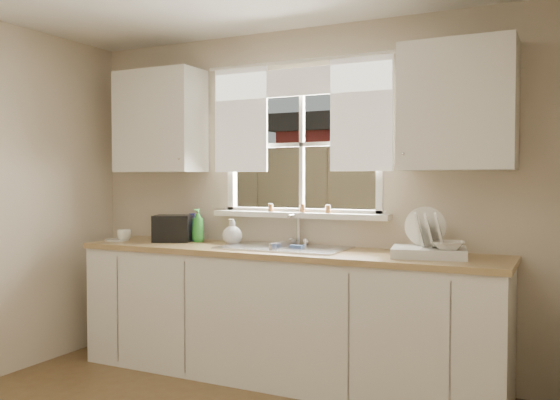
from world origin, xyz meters
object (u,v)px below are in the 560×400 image
at_px(soap_bottle_a, 198,225).
at_px(black_appliance, 173,228).
at_px(dish_rack, 429,246).
at_px(cup, 124,235).

xyz_separation_m(soap_bottle_a, black_appliance, (-0.19, -0.06, -0.03)).
relative_size(dish_rack, black_appliance, 1.80).
distance_m(cup, black_appliance, 0.40).
distance_m(dish_rack, cup, 2.36).
height_order(soap_bottle_a, cup, soap_bottle_a).
distance_m(dish_rack, soap_bottle_a, 1.79).
distance_m(soap_bottle_a, black_appliance, 0.20).
height_order(cup, black_appliance, black_appliance).
bearing_deg(soap_bottle_a, black_appliance, -156.63).
distance_m(soap_bottle_a, cup, 0.61).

